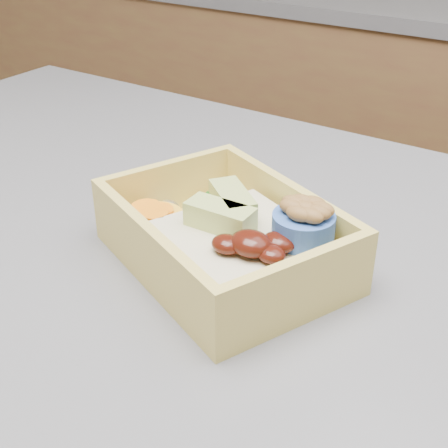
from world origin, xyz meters
The scene contains 1 object.
bento_box centered at (-0.09, 0.02, 0.94)m, with size 0.22×0.19×0.07m.
Camera 1 is at (0.12, -0.31, 1.18)m, focal length 50.00 mm.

